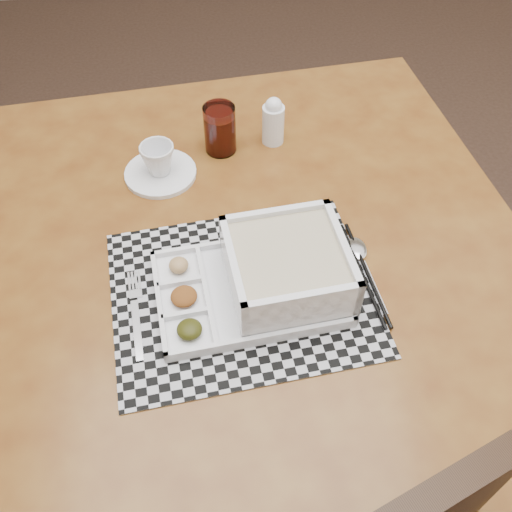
{
  "coord_description": "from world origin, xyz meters",
  "views": [
    {
      "loc": [
        -0.53,
        -0.99,
        1.63
      ],
      "look_at": [
        -0.47,
        -0.36,
        0.87
      ],
      "focal_mm": 40.0,
      "sensor_mm": 36.0,
      "label": 1
    }
  ],
  "objects_px": {
    "dining_table": "(238,272)",
    "serving_tray": "(278,274)",
    "creamer_bottle": "(273,121)",
    "juice_glass": "(220,131)",
    "cup": "(158,159)"
  },
  "relations": [
    {
      "from": "serving_tray",
      "to": "juice_glass",
      "type": "height_order",
      "value": "juice_glass"
    },
    {
      "from": "serving_tray",
      "to": "creamer_bottle",
      "type": "relative_size",
      "value": 3.14
    },
    {
      "from": "dining_table",
      "to": "creamer_bottle",
      "type": "bearing_deg",
      "value": 71.46
    },
    {
      "from": "dining_table",
      "to": "cup",
      "type": "relative_size",
      "value": 17.25
    },
    {
      "from": "serving_tray",
      "to": "juice_glass",
      "type": "distance_m",
      "value": 0.4
    },
    {
      "from": "cup",
      "to": "juice_glass",
      "type": "distance_m",
      "value": 0.15
    },
    {
      "from": "juice_glass",
      "to": "serving_tray",
      "type": "bearing_deg",
      "value": -78.67
    },
    {
      "from": "serving_tray",
      "to": "juice_glass",
      "type": "relative_size",
      "value": 3.24
    },
    {
      "from": "juice_glass",
      "to": "dining_table",
      "type": "bearing_deg",
      "value": -86.78
    },
    {
      "from": "dining_table",
      "to": "creamer_bottle",
      "type": "relative_size",
      "value": 11.01
    },
    {
      "from": "dining_table",
      "to": "serving_tray",
      "type": "distance_m",
      "value": 0.18
    },
    {
      "from": "creamer_bottle",
      "to": "serving_tray",
      "type": "bearing_deg",
      "value": -95.25
    },
    {
      "from": "dining_table",
      "to": "creamer_bottle",
      "type": "distance_m",
      "value": 0.34
    },
    {
      "from": "dining_table",
      "to": "juice_glass",
      "type": "bearing_deg",
      "value": 93.22
    },
    {
      "from": "serving_tray",
      "to": "cup",
      "type": "height_order",
      "value": "serving_tray"
    }
  ]
}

